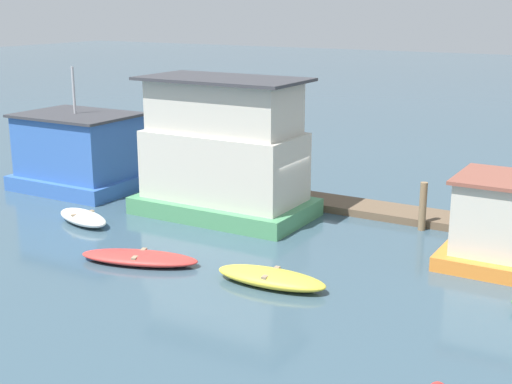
{
  "coord_description": "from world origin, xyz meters",
  "views": [
    {
      "loc": [
        13.12,
        -23.5,
        8.35
      ],
      "look_at": [
        0.0,
        -1.0,
        1.4
      ],
      "focal_mm": 50.0,
      "sensor_mm": 36.0,
      "label": 1
    }
  ],
  "objects_px": {
    "houseboat_green": "(224,153)",
    "dinghy_red": "(139,258)",
    "mooring_post_far_left": "(423,206)",
    "dinghy_yellow": "(271,278)",
    "houseboat_blue": "(79,153)",
    "dinghy_white": "(83,218)"
  },
  "relations": [
    {
      "from": "houseboat_blue",
      "to": "dinghy_white",
      "type": "distance_m",
      "value": 5.83
    },
    {
      "from": "dinghy_yellow",
      "to": "houseboat_blue",
      "type": "bearing_deg",
      "value": 156.4
    },
    {
      "from": "houseboat_blue",
      "to": "mooring_post_far_left",
      "type": "height_order",
      "value": "houseboat_blue"
    },
    {
      "from": "houseboat_blue",
      "to": "dinghy_red",
      "type": "height_order",
      "value": "houseboat_blue"
    },
    {
      "from": "dinghy_white",
      "to": "dinghy_red",
      "type": "distance_m",
      "value": 5.21
    },
    {
      "from": "mooring_post_far_left",
      "to": "dinghy_red",
      "type": "bearing_deg",
      "value": -130.42
    },
    {
      "from": "dinghy_white",
      "to": "dinghy_yellow",
      "type": "distance_m",
      "value": 9.52
    },
    {
      "from": "dinghy_white",
      "to": "dinghy_red",
      "type": "height_order",
      "value": "dinghy_white"
    },
    {
      "from": "houseboat_green",
      "to": "houseboat_blue",
      "type": "bearing_deg",
      "value": 178.61
    },
    {
      "from": "dinghy_red",
      "to": "dinghy_yellow",
      "type": "height_order",
      "value": "dinghy_yellow"
    },
    {
      "from": "houseboat_blue",
      "to": "houseboat_green",
      "type": "xyz_separation_m",
      "value": [
        8.03,
        -0.19,
        0.86
      ]
    },
    {
      "from": "houseboat_blue",
      "to": "dinghy_white",
      "type": "bearing_deg",
      "value": -45.61
    },
    {
      "from": "dinghy_yellow",
      "to": "houseboat_green",
      "type": "bearing_deg",
      "value": 133.23
    },
    {
      "from": "houseboat_green",
      "to": "dinghy_yellow",
      "type": "xyz_separation_m",
      "value": [
        5.29,
        -5.62,
        -2.29
      ]
    },
    {
      "from": "dinghy_white",
      "to": "dinghy_red",
      "type": "bearing_deg",
      "value": -26.22
    },
    {
      "from": "houseboat_green",
      "to": "dinghy_white",
      "type": "distance_m",
      "value": 6.05
    },
    {
      "from": "dinghy_red",
      "to": "dinghy_yellow",
      "type": "xyz_separation_m",
      "value": [
        4.68,
        0.53,
        0.05
      ]
    },
    {
      "from": "houseboat_green",
      "to": "dinghy_yellow",
      "type": "height_order",
      "value": "houseboat_green"
    },
    {
      "from": "houseboat_blue",
      "to": "dinghy_yellow",
      "type": "xyz_separation_m",
      "value": [
        13.32,
        -5.82,
        -1.43
      ]
    },
    {
      "from": "houseboat_green",
      "to": "dinghy_red",
      "type": "bearing_deg",
      "value": -84.41
    },
    {
      "from": "houseboat_blue",
      "to": "houseboat_green",
      "type": "relative_size",
      "value": 0.8
    },
    {
      "from": "houseboat_blue",
      "to": "dinghy_yellow",
      "type": "distance_m",
      "value": 14.6
    }
  ]
}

